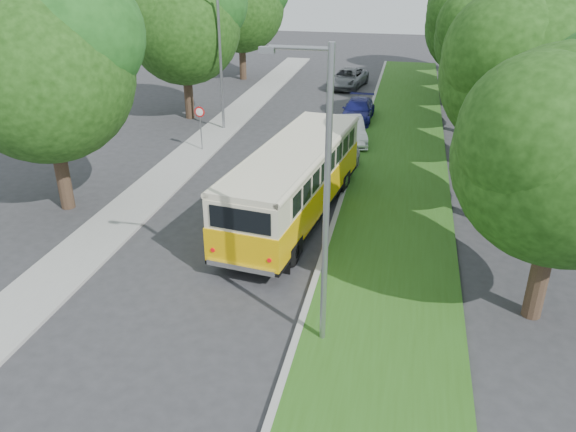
% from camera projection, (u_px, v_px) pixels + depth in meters
% --- Properties ---
extents(ground, '(120.00, 120.00, 0.00)m').
position_uv_depth(ground, '(206.00, 277.00, 18.56)').
color(ground, '#2D2D30').
rests_on(ground, ground).
extents(curb, '(0.20, 70.00, 0.15)m').
position_uv_depth(curb, '(335.00, 220.00, 22.25)').
color(curb, gray).
rests_on(curb, ground).
extents(grass_verge, '(4.50, 70.00, 0.13)m').
position_uv_depth(grass_verge, '(395.00, 226.00, 21.80)').
color(grass_verge, '#295316').
rests_on(grass_verge, ground).
extents(sidewalk, '(2.20, 70.00, 0.12)m').
position_uv_depth(sidewalk, '(139.00, 202.00, 23.86)').
color(sidewalk, gray).
rests_on(sidewalk, ground).
extents(treeline, '(24.27, 41.91, 9.46)m').
position_uv_depth(treeline, '(363.00, 25.00, 31.26)').
color(treeline, '#332319').
rests_on(treeline, ground).
extents(lamppost_near, '(1.71, 0.16, 8.00)m').
position_uv_depth(lamppost_near, '(323.00, 196.00, 13.67)').
color(lamppost_near, gray).
rests_on(lamppost_near, ground).
extents(lamppost_far, '(1.71, 0.16, 7.50)m').
position_uv_depth(lamppost_far, '(219.00, 59.00, 31.78)').
color(lamppost_far, gray).
rests_on(lamppost_far, ground).
extents(warning_sign, '(0.56, 0.10, 2.50)m').
position_uv_depth(warning_sign, '(200.00, 120.00, 29.24)').
color(warning_sign, gray).
rests_on(warning_sign, ground).
extents(vintage_bus, '(4.00, 10.61, 3.07)m').
position_uv_depth(vintage_bus, '(294.00, 184.00, 21.81)').
color(vintage_bus, '#EDB207').
rests_on(vintage_bus, ground).
extents(car_silver, '(2.05, 4.14, 1.36)m').
position_uv_depth(car_silver, '(337.00, 162.00, 26.57)').
color(car_silver, '#AEAEB3').
rests_on(car_silver, ground).
extents(car_white, '(2.48, 4.46, 1.39)m').
position_uv_depth(car_white, '(349.00, 130.00, 31.09)').
color(car_white, white).
rests_on(car_white, ground).
extents(car_blue, '(1.93, 4.57, 1.32)m').
position_uv_depth(car_blue, '(358.00, 110.00, 35.00)').
color(car_blue, navy).
rests_on(car_blue, ground).
extents(car_grey, '(3.09, 5.34, 1.40)m').
position_uv_depth(car_grey, '(348.00, 78.00, 43.46)').
color(car_grey, slate).
rests_on(car_grey, ground).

